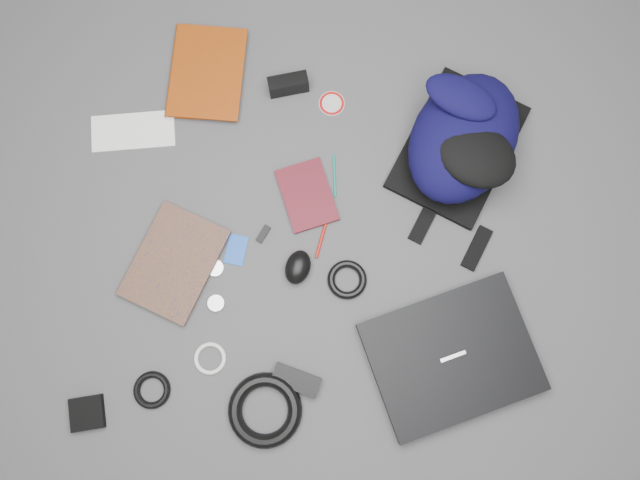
# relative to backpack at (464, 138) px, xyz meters

# --- Properties ---
(ground) EXTENTS (4.00, 4.00, 0.00)m
(ground) POSITION_rel_backpack_xyz_m (-0.35, -0.30, -0.09)
(ground) COLOR #4F4F51
(ground) RESTS_ON ground
(backpack) EXTENTS (0.43, 0.50, 0.18)m
(backpack) POSITION_rel_backpack_xyz_m (0.00, 0.00, 0.00)
(backpack) COLOR black
(backpack) RESTS_ON ground
(laptop) EXTENTS (0.51, 0.47, 0.04)m
(laptop) POSITION_rel_backpack_xyz_m (0.02, -0.57, -0.07)
(laptop) COLOR black
(laptop) RESTS_ON ground
(textbook_red) EXTENTS (0.21, 0.28, 0.03)m
(textbook_red) POSITION_rel_backpack_xyz_m (-0.83, 0.14, -0.07)
(textbook_red) COLOR #852F07
(textbook_red) RESTS_ON ground
(comic_book) EXTENTS (0.28, 0.33, 0.02)m
(comic_book) POSITION_rel_backpack_xyz_m (-0.83, -0.37, -0.08)
(comic_book) COLOR #AA5C0C
(comic_book) RESTS_ON ground
(envelope) EXTENTS (0.25, 0.15, 0.00)m
(envelope) POSITION_rel_backpack_xyz_m (-0.91, -0.05, -0.09)
(envelope) COLOR white
(envelope) RESTS_ON ground
(dvd_case) EXTENTS (0.20, 0.22, 0.01)m
(dvd_case) POSITION_rel_backpack_xyz_m (-0.40, -0.18, -0.08)
(dvd_case) COLOR #450D14
(dvd_case) RESTS_ON ground
(compact_camera) EXTENTS (0.12, 0.07, 0.06)m
(compact_camera) POSITION_rel_backpack_xyz_m (-0.49, 0.12, -0.06)
(compact_camera) COLOR black
(compact_camera) RESTS_ON ground
(sticker_disc) EXTENTS (0.09, 0.09, 0.00)m
(sticker_disc) POSITION_rel_backpack_xyz_m (-0.36, 0.09, -0.09)
(sticker_disc) COLOR silver
(sticker_disc) RESTS_ON ground
(pen_teal) EXTENTS (0.02, 0.12, 0.01)m
(pen_teal) POSITION_rel_backpack_xyz_m (-0.33, -0.12, -0.08)
(pen_teal) COLOR #0E8166
(pen_teal) RESTS_ON ground
(pen_red) EXTENTS (0.03, 0.16, 0.01)m
(pen_red) POSITION_rel_backpack_xyz_m (-0.34, -0.27, -0.08)
(pen_red) COLOR #B1170D
(pen_red) RESTS_ON ground
(id_badge) EXTENTS (0.06, 0.09, 0.00)m
(id_badge) POSITION_rel_backpack_xyz_m (-0.57, -0.35, -0.09)
(id_badge) COLOR blue
(id_badge) RESTS_ON ground
(usb_black) EXTENTS (0.04, 0.05, 0.01)m
(usb_black) POSITION_rel_backpack_xyz_m (-0.51, -0.30, -0.08)
(usb_black) COLOR black
(usb_black) RESTS_ON ground
(mouse) EXTENTS (0.08, 0.10, 0.05)m
(mouse) POSITION_rel_backpack_xyz_m (-0.40, -0.38, -0.06)
(mouse) COLOR black
(mouse) RESTS_ON ground
(headphone_left) EXTENTS (0.05, 0.05, 0.01)m
(headphone_left) POSITION_rel_backpack_xyz_m (-0.61, -0.50, -0.08)
(headphone_left) COLOR #A8A8AA
(headphone_left) RESTS_ON ground
(headphone_right) EXTENTS (0.05, 0.05, 0.01)m
(headphone_right) POSITION_rel_backpack_xyz_m (-0.62, -0.41, -0.08)
(headphone_right) COLOR silver
(headphone_right) RESTS_ON ground
(cable_coil) EXTENTS (0.12, 0.12, 0.02)m
(cable_coil) POSITION_rel_backpack_xyz_m (-0.27, -0.40, -0.08)
(cable_coil) COLOR black
(cable_coil) RESTS_ON ground
(power_brick) EXTENTS (0.13, 0.08, 0.03)m
(power_brick) POSITION_rel_backpack_xyz_m (-0.37, -0.68, -0.07)
(power_brick) COLOR black
(power_brick) RESTS_ON ground
(power_cord_coil) EXTENTS (0.24, 0.24, 0.04)m
(power_cord_coil) POSITION_rel_backpack_xyz_m (-0.44, -0.76, -0.07)
(power_cord_coil) COLOR black
(power_cord_coil) RESTS_ON ground
(pouch) EXTENTS (0.10, 0.10, 0.02)m
(pouch) POSITION_rel_backpack_xyz_m (-0.90, -0.82, -0.08)
(pouch) COLOR black
(pouch) RESTS_ON ground
(earbud_coil) EXTENTS (0.11, 0.11, 0.02)m
(earbud_coil) POSITION_rel_backpack_xyz_m (-0.74, -0.74, -0.08)
(earbud_coil) COLOR black
(earbud_coil) RESTS_ON ground
(white_cable_coil) EXTENTS (0.09, 0.09, 0.01)m
(white_cable_coil) POSITION_rel_backpack_xyz_m (-0.60, -0.65, -0.08)
(white_cable_coil) COLOR white
(white_cable_coil) RESTS_ON ground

